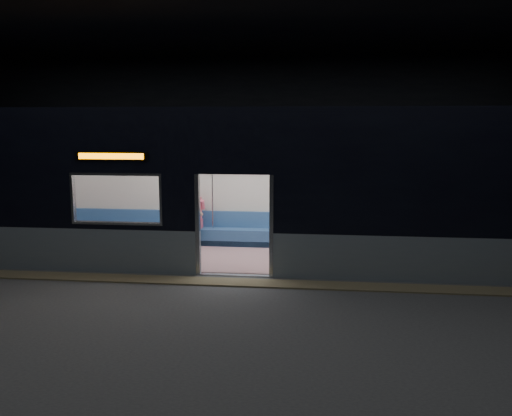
# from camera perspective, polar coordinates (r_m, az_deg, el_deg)

# --- Properties ---
(station_floor) EXTENTS (24.00, 14.00, 0.01)m
(station_floor) POSITION_cam_1_polar(r_m,az_deg,el_deg) (9.99, -3.21, -8.83)
(station_floor) COLOR #47494C
(station_floor) RESTS_ON ground
(station_envelope) EXTENTS (24.00, 14.00, 5.00)m
(station_envelope) POSITION_cam_1_polar(r_m,az_deg,el_deg) (9.53, -3.41, 12.66)
(station_envelope) COLOR black
(station_envelope) RESTS_ON station_floor
(tactile_strip) EXTENTS (22.80, 0.50, 0.03)m
(tactile_strip) POSITION_cam_1_polar(r_m,az_deg,el_deg) (10.50, -2.69, -7.82)
(tactile_strip) COLOR #8C7F59
(tactile_strip) RESTS_ON station_floor
(metro_car) EXTENTS (18.00, 3.04, 3.35)m
(metro_car) POSITION_cam_1_polar(r_m,az_deg,el_deg) (12.08, -1.22, 3.28)
(metro_car) COLOR gray
(metro_car) RESTS_ON station_floor
(passenger) EXTENTS (0.48, 0.78, 1.46)m
(passenger) POSITION_cam_1_polar(r_m,az_deg,el_deg) (13.46, -6.65, -0.52)
(passenger) COLOR black
(passenger) RESTS_ON metro_car
(handbag) EXTENTS (0.35, 0.33, 0.14)m
(handbag) POSITION_cam_1_polar(r_m,az_deg,el_deg) (13.24, -6.85, -1.30)
(handbag) COLOR black
(handbag) RESTS_ON passenger
(transit_map) EXTENTS (0.92, 0.03, 0.60)m
(transit_map) POSITION_cam_1_polar(r_m,az_deg,el_deg) (13.47, 15.17, 1.86)
(transit_map) COLOR white
(transit_map) RESTS_ON metro_car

